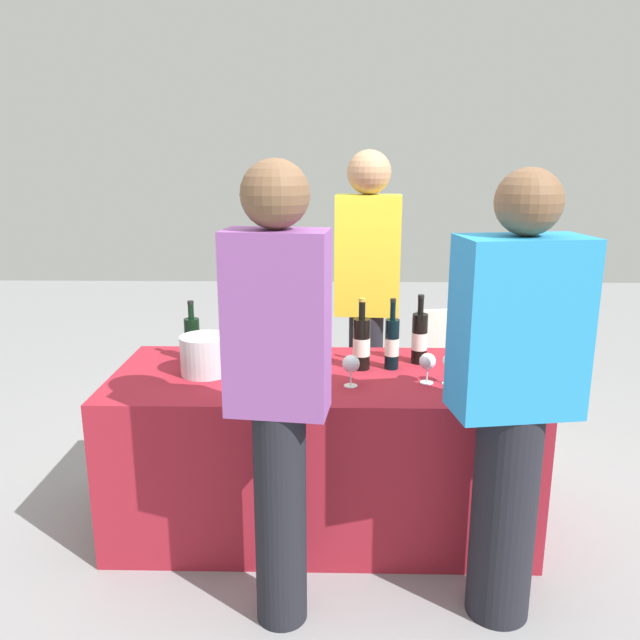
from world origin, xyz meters
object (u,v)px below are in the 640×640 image
wine_bottle_1 (314,337)px  guest_1 (513,392)px  wine_glass_0 (269,360)px  wine_bottle_4 (419,338)px  server_pouring (367,293)px  wine_bottle_0 (192,339)px  menu_board (463,371)px  wine_glass_1 (351,364)px  ice_bucket (205,355)px  guest_0 (278,381)px  wine_glass_3 (450,362)px  wine_glass_2 (428,362)px  wine_bottle_2 (361,343)px  wine_bottle_3 (392,343)px

wine_bottle_1 → guest_1: size_ratio=0.20×
wine_glass_0 → guest_1: guest_1 is taller
wine_bottle_4 → server_pouring: 0.57m
wine_bottle_0 → menu_board: 1.78m
wine_glass_1 → menu_board: 1.49m
ice_bucket → guest_0: 0.77m
wine_glass_1 → wine_glass_3: 0.43m
wine_bottle_4 → wine_glass_3: bearing=-72.3°
wine_glass_0 → wine_glass_3: bearing=-3.6°
wine_glass_2 → menu_board: wine_glass_2 is taller
server_pouring → guest_0: 1.40m
wine_bottle_0 → wine_glass_0: size_ratio=2.31×
wine_bottle_0 → guest_1: (1.31, -0.80, 0.04)m
server_pouring → guest_0: size_ratio=1.02×
guest_0 → wine_glass_0: bearing=106.1°
wine_glass_0 → wine_glass_1: wine_glass_1 is taller
wine_bottle_0 → guest_1: guest_1 is taller
wine_glass_0 → server_pouring: bearing=58.5°
guest_0 → guest_1: bearing=10.6°
wine_glass_1 → wine_glass_2: bearing=8.2°
wine_glass_1 → ice_bucket: bearing=167.1°
wine_bottle_2 → wine_glass_3: 0.42m
wine_bottle_4 → wine_glass_2: (-0.00, -0.28, -0.03)m
wine_bottle_3 → guest_1: (0.36, -0.70, 0.03)m
wine_bottle_1 → wine_glass_3: wine_bottle_1 is taller
guest_0 → wine_bottle_0: bearing=127.1°
wine_glass_2 → wine_glass_3: bearing=-6.6°
wine_bottle_4 → wine_glass_1: bearing=-135.3°
wine_glass_3 → server_pouring: server_pouring is taller
wine_bottle_1 → ice_bucket: wine_bottle_1 is taller
wine_bottle_4 → guest_1: bearing=-73.9°
menu_board → server_pouring: bearing=-154.0°
wine_glass_3 → server_pouring: 0.88m
wine_bottle_0 → guest_1: bearing=-31.5°
ice_bucket → wine_bottle_2: bearing=6.9°
wine_bottle_2 → menu_board: bearing=55.2°
server_pouring → wine_bottle_4: bearing=117.5°
guest_1 → wine_bottle_0: bearing=139.8°
wine_glass_1 → wine_bottle_3: bearing=51.2°
wine_bottle_1 → menu_board: wine_bottle_1 is taller
menu_board → wine_bottle_3: bearing=-123.8°
wine_bottle_4 → server_pouring: server_pouring is taller
wine_bottle_3 → wine_glass_3: bearing=-41.6°
wine_bottle_3 → wine_glass_2: bearing=-54.9°
wine_glass_2 → guest_1: size_ratio=0.08×
wine_bottle_2 → wine_bottle_1: bearing=151.3°
wine_glass_1 → guest_1: bearing=-39.1°
wine_bottle_0 → server_pouring: 1.00m
wine_glass_0 → wine_glass_3: size_ratio=0.92×
ice_bucket → menu_board: (1.39, 1.07, -0.44)m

